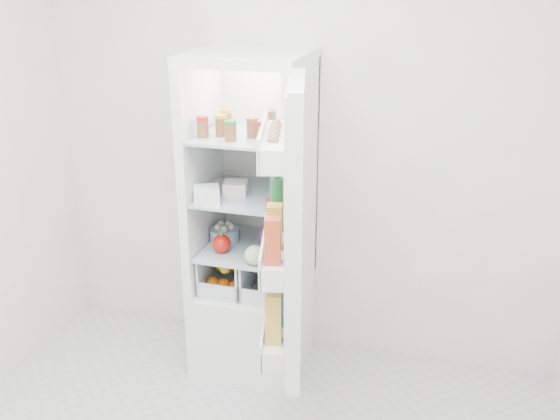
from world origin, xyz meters
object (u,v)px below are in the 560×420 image
(refrigerator, at_px, (255,255))
(fridge_door, at_px, (289,236))
(red_cabbage, at_px, (276,236))
(mushroom_bowl, at_px, (225,235))

(refrigerator, bearing_deg, fridge_door, -59.48)
(red_cabbage, height_order, mushroom_bowl, red_cabbage)
(red_cabbage, distance_m, mushroom_bowl, 0.33)
(red_cabbage, bearing_deg, refrigerator, 148.36)
(refrigerator, relative_size, red_cabbage, 9.61)
(fridge_door, bearing_deg, refrigerator, 16.99)
(mushroom_bowl, bearing_deg, fridge_door, -47.74)
(red_cabbage, xyz_separation_m, mushroom_bowl, (-0.32, 0.06, -0.06))
(refrigerator, xyz_separation_m, red_cabbage, (0.15, -0.10, 0.18))
(mushroom_bowl, xyz_separation_m, fridge_door, (0.54, -0.59, 0.31))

